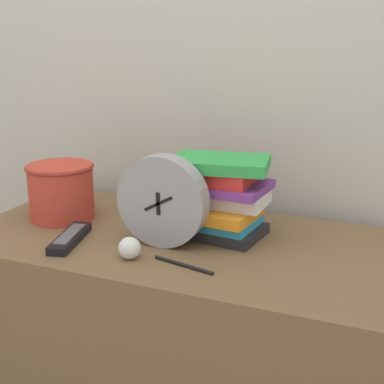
% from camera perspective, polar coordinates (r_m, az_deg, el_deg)
% --- Properties ---
extents(wall_back, '(6.00, 0.04, 2.40)m').
position_cam_1_polar(wall_back, '(1.56, 3.24, 14.78)').
color(wall_back, beige).
rests_on(wall_back, ground_plane).
extents(desk, '(1.04, 0.54, 0.76)m').
position_cam_1_polar(desk, '(1.51, -1.85, -18.40)').
color(desk, brown).
rests_on(desk, ground_plane).
extents(desk_clock, '(0.22, 0.05, 0.22)m').
position_cam_1_polar(desk_clock, '(1.24, -3.15, -0.98)').
color(desk_clock, '#99999E').
rests_on(desk_clock, desk).
extents(book_stack, '(0.25, 0.20, 0.20)m').
position_cam_1_polar(book_stack, '(1.32, 3.03, -0.35)').
color(book_stack, '#232328').
rests_on(book_stack, desk).
extents(basket, '(0.18, 0.18, 0.15)m').
position_cam_1_polar(basket, '(1.48, -13.79, 0.26)').
color(basket, '#C63D2D').
rests_on(basket, desk).
extents(tv_remote, '(0.09, 0.19, 0.02)m').
position_cam_1_polar(tv_remote, '(1.33, -12.88, -4.79)').
color(tv_remote, black).
rests_on(tv_remote, desk).
extents(crumpled_paper_ball, '(0.05, 0.05, 0.05)m').
position_cam_1_polar(crumpled_paper_ball, '(1.20, -6.68, -5.96)').
color(crumpled_paper_ball, white).
rests_on(crumpled_paper_ball, desk).
extents(pen, '(0.15, 0.04, 0.01)m').
position_cam_1_polar(pen, '(1.16, -0.91, -7.78)').
color(pen, black).
rests_on(pen, desk).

